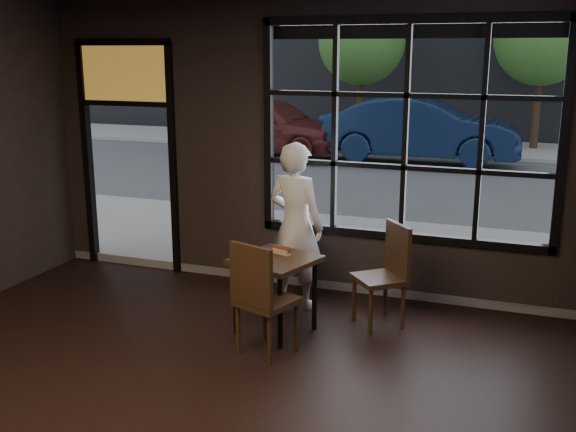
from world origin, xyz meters
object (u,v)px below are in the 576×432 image
at_px(cafe_table, 275,295).
at_px(navy_car, 420,129).
at_px(chair_near, 267,297).
at_px(man, 296,225).

height_order(cafe_table, navy_car, navy_car).
xyz_separation_m(chair_near, man, (-0.16, 1.19, 0.34)).
bearing_deg(navy_car, cafe_table, 179.82).
relative_size(cafe_table, chair_near, 0.71).
xyz_separation_m(man, navy_car, (-0.24, 9.28, -0.02)).
distance_m(chair_near, man, 1.25).
distance_m(man, navy_car, 9.29).
distance_m(cafe_table, navy_car, 10.03).
xyz_separation_m(chair_near, navy_car, (-0.40, 10.47, 0.32)).
relative_size(man, navy_car, 0.38).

